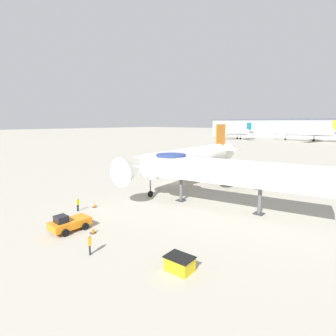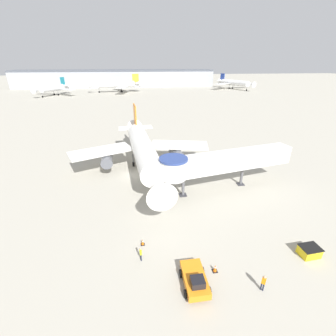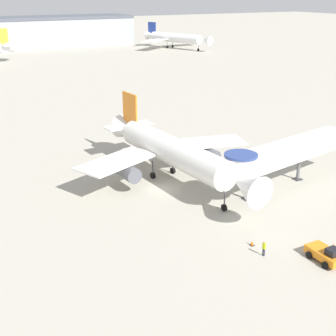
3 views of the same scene
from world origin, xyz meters
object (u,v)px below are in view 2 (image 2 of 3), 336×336
at_px(service_container_yellow, 309,251).
at_px(ground_crew_wing_walker, 141,253).
at_px(background_jet_gold_tail, 118,84).
at_px(pushback_tug_orange, 195,279).
at_px(traffic_cone_apron_front, 215,268).
at_px(background_jet_blue_tail, 234,83).
at_px(main_airplane, 143,148).
at_px(traffic_cone_near_nose, 143,242).
at_px(background_jet_teal_tail, 53,88).
at_px(jet_bridge, 220,162).
at_px(ground_crew_marshaller, 263,282).

xyz_separation_m(service_container_yellow, ground_crew_wing_walker, (-17.61, 2.13, 0.41)).
distance_m(ground_crew_wing_walker, background_jet_gold_tail, 151.64).
bearing_deg(service_container_yellow, pushback_tug_orange, -172.95).
distance_m(pushback_tug_orange, ground_crew_wing_walker, 6.01).
xyz_separation_m(traffic_cone_apron_front, ground_crew_wing_walker, (-7.08, 2.53, 0.57)).
relative_size(pushback_tug_orange, background_jet_blue_tail, 0.10).
xyz_separation_m(main_airplane, ground_crew_wing_walker, (-1.56, -21.75, -3.41)).
bearing_deg(background_jet_blue_tail, background_jet_gold_tail, 166.37).
bearing_deg(main_airplane, traffic_cone_apron_front, -81.54).
bearing_deg(traffic_cone_near_nose, ground_crew_wing_walker, -97.44).
relative_size(service_container_yellow, background_jet_teal_tail, 0.08).
xyz_separation_m(jet_bridge, service_container_yellow, (4.70, -14.83, -4.21)).
height_order(pushback_tug_orange, traffic_cone_near_nose, pushback_tug_orange).
height_order(service_container_yellow, ground_crew_marshaller, ground_crew_marshaller).
height_order(traffic_cone_near_nose, background_jet_teal_tail, background_jet_teal_tail).
bearing_deg(pushback_tug_orange, main_airplane, 97.68).
relative_size(pushback_tug_orange, ground_crew_marshaller, 2.20).
height_order(ground_crew_marshaller, background_jet_gold_tail, background_jet_gold_tail).
bearing_deg(pushback_tug_orange, background_jet_blue_tail, 65.78).
height_order(traffic_cone_apron_front, ground_crew_marshaller, ground_crew_marshaller).
bearing_deg(pushback_tug_orange, traffic_cone_apron_front, 27.54).
xyz_separation_m(main_airplane, ground_crew_marshaller, (8.99, -26.87, -3.35)).
xyz_separation_m(ground_crew_wing_walker, background_jet_gold_tail, (-8.47, 151.34, 4.21)).
bearing_deg(ground_crew_wing_walker, traffic_cone_apron_front, 58.33).
bearing_deg(ground_crew_wing_walker, ground_crew_marshaller, 52.11).
height_order(background_jet_teal_tail, background_jet_gold_tail, background_jet_gold_tail).
distance_m(service_container_yellow, traffic_cone_apron_front, 10.54).
bearing_deg(background_jet_gold_tail, traffic_cone_near_nose, -3.16).
bearing_deg(ground_crew_marshaller, ground_crew_wing_walker, 14.22).
height_order(traffic_cone_near_nose, ground_crew_wing_walker, ground_crew_wing_walker).
xyz_separation_m(service_container_yellow, background_jet_blue_tail, (62.24, 160.50, 4.22)).
bearing_deg(service_container_yellow, ground_crew_marshaller, -157.10).
relative_size(background_jet_teal_tail, background_jet_gold_tail, 0.71).
height_order(jet_bridge, traffic_cone_near_nose, jet_bridge).
height_order(traffic_cone_near_nose, ground_crew_marshaller, ground_crew_marshaller).
xyz_separation_m(jet_bridge, background_jet_blue_tail, (66.94, 145.67, 0.01)).
relative_size(ground_crew_marshaller, background_jet_gold_tail, 0.05).
bearing_deg(ground_crew_marshaller, traffic_cone_near_nose, 4.73).
relative_size(service_container_yellow, ground_crew_marshaller, 1.20).
bearing_deg(jet_bridge, ground_crew_marshaller, -107.58).
relative_size(jet_bridge, background_jet_blue_tail, 0.59).
height_order(pushback_tug_orange, background_jet_teal_tail, background_jet_teal_tail).
bearing_deg(ground_crew_wing_walker, background_jet_teal_tail, -173.23).
relative_size(traffic_cone_near_nose, background_jet_teal_tail, 0.03).
xyz_separation_m(ground_crew_marshaller, ground_crew_wing_walker, (-10.55, 5.12, -0.06)).
relative_size(main_airplane, ground_crew_wing_walker, 19.31).
distance_m(pushback_tug_orange, service_container_yellow, 13.01).
relative_size(traffic_cone_apron_front, traffic_cone_near_nose, 1.11).
height_order(jet_bridge, background_jet_blue_tail, background_jet_blue_tail).
distance_m(service_container_yellow, background_jet_blue_tail, 172.20).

